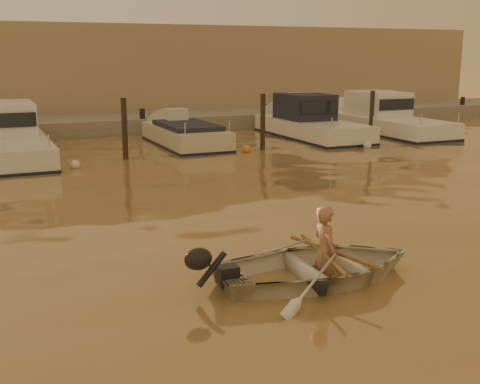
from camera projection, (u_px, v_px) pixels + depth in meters
name	position (u px, v px, depth m)	size (l,w,h in m)	color
ground_plane	(395.00, 329.00, 7.55)	(160.00, 160.00, 0.00)	brown
dinghy	(319.00, 266.00, 9.16)	(2.31, 3.24, 0.67)	silver
person	(325.00, 252.00, 9.15)	(0.53, 0.35, 1.46)	#9E6B4F
outboard_motor	(226.00, 275.00, 8.63)	(0.90, 0.40, 0.70)	black
oar_port	(334.00, 252.00, 9.20)	(0.06, 0.06, 2.10)	brown
oar_starboard	(322.00, 253.00, 9.14)	(0.06, 0.06, 2.10)	brown
moored_boat_2	(5.00, 138.00, 20.22)	(2.56, 8.48, 1.75)	silver
moored_boat_3	(185.00, 139.00, 22.80)	(2.02, 5.84, 0.95)	beige
moored_boat_4	(312.00, 122.00, 24.87)	(2.28, 7.01, 1.75)	silver
moored_boat_5	(386.00, 118.00, 26.34)	(2.32, 7.76, 1.75)	white
piling_2	(125.00, 132.00, 19.59)	(0.18, 0.18, 2.20)	#2D2319
piling_3	(263.00, 125.00, 21.54)	(0.18, 0.18, 2.20)	#2D2319
piling_4	(371.00, 119.00, 23.38)	(0.18, 0.18, 2.20)	#2D2319
fender_c	(75.00, 165.00, 18.22)	(0.30, 0.30, 0.30)	silver
fender_d	(246.00, 149.00, 21.20)	(0.30, 0.30, 0.30)	orange
fender_e	(367.00, 145.00, 22.15)	(0.30, 0.30, 0.30)	silver
quay	(90.00, 128.00, 26.71)	(52.00, 4.00, 1.00)	gray
waterfront_building	(69.00, 73.00, 31.12)	(46.00, 7.00, 4.80)	#9E8466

